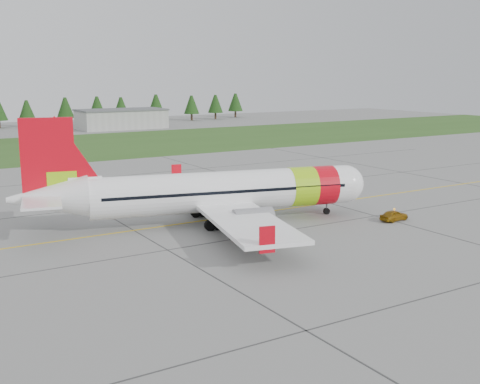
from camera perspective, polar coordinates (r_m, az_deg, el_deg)
ground at (r=61.32m, az=5.97°, el=-3.41°), size 320.00×320.00×0.00m
aircraft at (r=62.51m, az=-2.23°, el=0.00°), size 36.88×34.65×11.34m
follow_me_car at (r=65.64m, az=14.44°, el=-1.21°), size 1.27×1.46×3.40m
grass_strip at (r=134.90m, az=-15.72°, el=4.17°), size 320.00×50.00×0.03m
taxi_guideline at (r=67.65m, az=1.86°, el=-1.96°), size 120.00×0.25×0.02m
hangar_east at (r=176.49m, az=-11.16°, el=6.76°), size 24.00×12.00×5.20m
treeline at (r=188.83m, az=-20.53°, el=7.27°), size 160.00×8.00×10.00m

